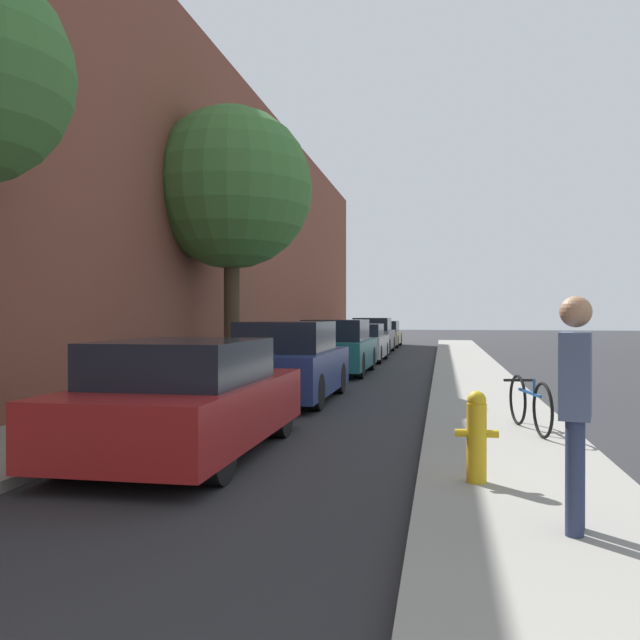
{
  "coord_description": "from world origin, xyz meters",
  "views": [
    {
      "loc": [
        2.14,
        0.21,
        1.67
      ],
      "look_at": [
        0.32,
        10.05,
        1.59
      ],
      "focal_mm": 37.3,
      "sensor_mm": 36.0,
      "label": 1
    }
  ],
  "objects_px": {
    "parked_car_teal": "(337,348)",
    "parked_car_silver": "(360,343)",
    "parked_car_navy": "(289,363)",
    "parked_car_champagne": "(383,334)",
    "parked_car_grey": "(373,336)",
    "pedestrian": "(575,397)",
    "parked_car_red": "(187,399)",
    "street_tree_far": "(232,189)",
    "fire_hydrant": "(477,435)",
    "bicycle": "(529,404)"
  },
  "relations": [
    {
      "from": "parked_car_grey",
      "to": "street_tree_far",
      "type": "relative_size",
      "value": 0.64
    },
    {
      "from": "street_tree_far",
      "to": "parked_car_champagne",
      "type": "bearing_deg",
      "value": 84.39
    },
    {
      "from": "parked_car_navy",
      "to": "parked_car_silver",
      "type": "height_order",
      "value": "parked_car_navy"
    },
    {
      "from": "parked_car_navy",
      "to": "fire_hydrant",
      "type": "relative_size",
      "value": 4.91
    },
    {
      "from": "pedestrian",
      "to": "parked_car_grey",
      "type": "bearing_deg",
      "value": -157.43
    },
    {
      "from": "parked_car_teal",
      "to": "parked_car_champagne",
      "type": "xyz_separation_m",
      "value": [
        -0.13,
        16.42,
        -0.08
      ]
    },
    {
      "from": "parked_car_red",
      "to": "parked_car_champagne",
      "type": "bearing_deg",
      "value": 90.17
    },
    {
      "from": "fire_hydrant",
      "to": "bicycle",
      "type": "distance_m",
      "value": 3.02
    },
    {
      "from": "parked_car_teal",
      "to": "parked_car_grey",
      "type": "relative_size",
      "value": 1.05
    },
    {
      "from": "parked_car_silver",
      "to": "street_tree_far",
      "type": "relative_size",
      "value": 0.62
    },
    {
      "from": "parked_car_champagne",
      "to": "pedestrian",
      "type": "height_order",
      "value": "pedestrian"
    },
    {
      "from": "fire_hydrant",
      "to": "parked_car_red",
      "type": "bearing_deg",
      "value": 160.38
    },
    {
      "from": "parked_car_red",
      "to": "parked_car_silver",
      "type": "bearing_deg",
      "value": 89.87
    },
    {
      "from": "parked_car_grey",
      "to": "bicycle",
      "type": "bearing_deg",
      "value": -78.27
    },
    {
      "from": "parked_car_navy",
      "to": "parked_car_teal",
      "type": "height_order",
      "value": "parked_car_navy"
    },
    {
      "from": "parked_car_champagne",
      "to": "pedestrian",
      "type": "relative_size",
      "value": 2.74
    },
    {
      "from": "parked_car_red",
      "to": "street_tree_far",
      "type": "height_order",
      "value": "street_tree_far"
    },
    {
      "from": "parked_car_grey",
      "to": "bicycle",
      "type": "xyz_separation_m",
      "value": [
        4.18,
        -20.12,
        -0.24
      ]
    },
    {
      "from": "parked_car_champagne",
      "to": "bicycle",
      "type": "bearing_deg",
      "value": -80.75
    },
    {
      "from": "parked_car_red",
      "to": "bicycle",
      "type": "bearing_deg",
      "value": 22.73
    },
    {
      "from": "pedestrian",
      "to": "fire_hydrant",
      "type": "bearing_deg",
      "value": -141.58
    },
    {
      "from": "parked_car_silver",
      "to": "parked_car_red",
      "type": "bearing_deg",
      "value": -90.13
    },
    {
      "from": "parked_car_teal",
      "to": "parked_car_champagne",
      "type": "relative_size",
      "value": 0.95
    },
    {
      "from": "parked_car_grey",
      "to": "fire_hydrant",
      "type": "distance_m",
      "value": 23.27
    },
    {
      "from": "parked_car_red",
      "to": "parked_car_teal",
      "type": "xyz_separation_m",
      "value": [
        0.04,
        11.14,
        0.06
      ]
    },
    {
      "from": "parked_car_champagne",
      "to": "parked_car_red",
      "type": "bearing_deg",
      "value": -89.83
    },
    {
      "from": "parked_car_teal",
      "to": "parked_car_grey",
      "type": "distance_m",
      "value": 10.72
    },
    {
      "from": "parked_car_navy",
      "to": "parked_car_champagne",
      "type": "xyz_separation_m",
      "value": [
        -0.12,
        22.44,
        -0.08
      ]
    },
    {
      "from": "parked_car_teal",
      "to": "parked_car_silver",
      "type": "xyz_separation_m",
      "value": [
        -0.01,
        5.23,
        -0.08
      ]
    },
    {
      "from": "parked_car_champagne",
      "to": "bicycle",
      "type": "xyz_separation_m",
      "value": [
        4.21,
        -25.83,
        -0.16
      ]
    },
    {
      "from": "pedestrian",
      "to": "street_tree_far",
      "type": "bearing_deg",
      "value": -136.95
    },
    {
      "from": "parked_car_navy",
      "to": "parked_car_champagne",
      "type": "bearing_deg",
      "value": 90.31
    },
    {
      "from": "parked_car_silver",
      "to": "street_tree_far",
      "type": "distance_m",
      "value": 9.62
    },
    {
      "from": "parked_car_teal",
      "to": "parked_car_silver",
      "type": "relative_size",
      "value": 1.08
    },
    {
      "from": "parked_car_red",
      "to": "pedestrian",
      "type": "distance_m",
      "value": 4.67
    },
    {
      "from": "street_tree_far",
      "to": "fire_hydrant",
      "type": "xyz_separation_m",
      "value": [
        5.31,
        -9.06,
        -4.15
      ]
    },
    {
      "from": "parked_car_silver",
      "to": "street_tree_far",
      "type": "height_order",
      "value": "street_tree_far"
    },
    {
      "from": "fire_hydrant",
      "to": "bicycle",
      "type": "xyz_separation_m",
      "value": [
        0.83,
        2.91,
        -0.07
      ]
    },
    {
      "from": "parked_car_teal",
      "to": "parked_car_grey",
      "type": "height_order",
      "value": "parked_car_grey"
    },
    {
      "from": "parked_car_navy",
      "to": "parked_car_teal",
      "type": "distance_m",
      "value": 6.02
    },
    {
      "from": "parked_car_red",
      "to": "parked_car_navy",
      "type": "relative_size",
      "value": 1.01
    },
    {
      "from": "parked_car_champagne",
      "to": "pedestrian",
      "type": "distance_m",
      "value": 30.32
    },
    {
      "from": "parked_car_grey",
      "to": "bicycle",
      "type": "height_order",
      "value": "parked_car_grey"
    },
    {
      "from": "fire_hydrant",
      "to": "pedestrian",
      "type": "relative_size",
      "value": 0.5
    },
    {
      "from": "parked_car_silver",
      "to": "fire_hydrant",
      "type": "bearing_deg",
      "value": -79.47
    },
    {
      "from": "parked_car_champagne",
      "to": "fire_hydrant",
      "type": "xyz_separation_m",
      "value": [
        3.38,
        -28.73,
        -0.09
      ]
    },
    {
      "from": "parked_car_teal",
      "to": "bicycle",
      "type": "xyz_separation_m",
      "value": [
        4.08,
        -9.41,
        -0.24
      ]
    },
    {
      "from": "parked_car_navy",
      "to": "fire_hydrant",
      "type": "distance_m",
      "value": 7.09
    },
    {
      "from": "parked_car_silver",
      "to": "street_tree_far",
      "type": "xyz_separation_m",
      "value": [
        -2.05,
        -8.49,
        4.05
      ]
    },
    {
      "from": "parked_car_navy",
      "to": "bicycle",
      "type": "xyz_separation_m",
      "value": [
        4.09,
        -3.39,
        -0.24
      ]
    }
  ]
}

